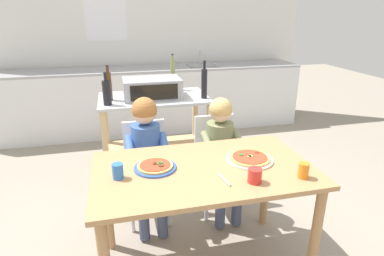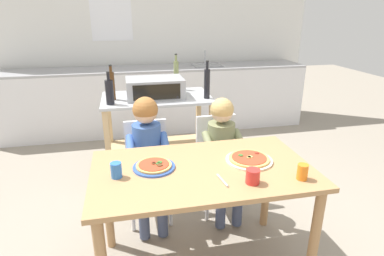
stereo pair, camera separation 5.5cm
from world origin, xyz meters
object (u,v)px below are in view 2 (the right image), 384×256
object	(u,v)px
pizza_plate_blue_rimmed	(154,166)
drinking_cup_orange	(302,172)
bottle_squat_spirits	(110,92)
child_in_olive_shirt	(223,144)
toaster_oven	(155,88)
pizza_plate_cream	(249,159)
bottle_tall_green_wine	(112,85)
drinking_cup_red	(253,176)
serving_spoon	(222,180)
dining_table	(202,183)
drinking_cup_blue	(116,170)
bottle_brown_beer	(207,83)
dining_chair_left	(148,163)
bottle_slim_sauce	(176,75)
kitchen_island_cart	(158,123)
dining_chair_right	(218,156)
child_in_blue_striped_shirt	(148,148)

from	to	relation	value
pizza_plate_blue_rimmed	drinking_cup_orange	size ratio (longest dim) A/B	2.81
bottle_squat_spirits	child_in_olive_shirt	size ratio (longest dim) A/B	0.30
toaster_oven	pizza_plate_blue_rimmed	xyz separation A→B (m)	(-0.15, -1.29, -0.19)
pizza_plate_cream	bottle_tall_green_wine	bearing A→B (deg)	123.02
drinking_cup_red	serving_spoon	world-z (taller)	drinking_cup_red
dining_table	drinking_cup_blue	size ratio (longest dim) A/B	14.66
bottle_brown_beer	dining_chair_left	distance (m)	0.98
bottle_slim_sauce	drinking_cup_red	world-z (taller)	bottle_slim_sauce
kitchen_island_cart	drinking_cup_blue	size ratio (longest dim) A/B	11.61
toaster_oven	dining_chair_left	bearing A→B (deg)	-102.45
serving_spoon	bottle_slim_sauce	bearing A→B (deg)	88.58
dining_chair_right	pizza_plate_blue_rimmed	distance (m)	0.91
pizza_plate_cream	toaster_oven	bearing A→B (deg)	109.00
bottle_tall_green_wine	pizza_plate_blue_rimmed	bearing A→B (deg)	-78.80
dining_chair_right	drinking_cup_orange	size ratio (longest dim) A/B	8.88
pizza_plate_cream	serving_spoon	size ratio (longest dim) A/B	2.13
toaster_oven	bottle_tall_green_wine	size ratio (longest dim) A/B	1.65
bottle_brown_beer	dining_chair_left	size ratio (longest dim) A/B	0.44
bottle_slim_sauce	dining_table	xyz separation A→B (m)	(-0.12, -1.63, -0.37)
dining_table	serving_spoon	world-z (taller)	serving_spoon
bottle_brown_beer	dining_table	size ratio (longest dim) A/B	0.27
drinking_cup_blue	serving_spoon	world-z (taller)	drinking_cup_blue
pizza_plate_blue_rimmed	serving_spoon	world-z (taller)	pizza_plate_blue_rimmed
serving_spoon	child_in_blue_striped_shirt	bearing A→B (deg)	115.95
child_in_blue_striped_shirt	drinking_cup_blue	size ratio (longest dim) A/B	11.33
bottle_slim_sauce	drinking_cup_orange	bearing A→B (deg)	-77.89
bottle_slim_sauce	pizza_plate_cream	bearing A→B (deg)	-82.99
bottle_slim_sauce	dining_chair_right	distance (m)	1.11
drinking_cup_red	child_in_blue_striped_shirt	bearing A→B (deg)	123.10
kitchen_island_cart	drinking_cup_orange	size ratio (longest dim) A/B	11.63
child_in_blue_striped_shirt	serving_spoon	distance (m)	0.83
kitchen_island_cart	bottle_tall_green_wine	distance (m)	0.59
bottle_tall_green_wine	dining_chair_right	distance (m)	1.20
kitchen_island_cart	child_in_olive_shirt	distance (m)	0.92
bottle_squat_spirits	dining_table	size ratio (longest dim) A/B	0.22
drinking_cup_blue	bottle_slim_sauce	bearing A→B (deg)	69.08
pizza_plate_cream	bottle_brown_beer	bearing A→B (deg)	88.62
dining_chair_right	drinking_cup_red	size ratio (longest dim) A/B	9.72
dining_chair_right	dining_chair_left	bearing A→B (deg)	-179.72
bottle_brown_beer	dining_chair_right	xyz separation A→B (m)	(-0.03, -0.52, -0.53)
dining_chair_right	drinking_cup_orange	bearing A→B (deg)	-77.52
bottle_tall_green_wine	child_in_blue_striped_shirt	bearing A→B (deg)	-72.05
pizza_plate_cream	drinking_cup_red	xyz separation A→B (m)	(-0.08, -0.26, 0.03)
child_in_blue_striped_shirt	pizza_plate_cream	world-z (taller)	child_in_blue_striped_shirt
dining_table	dining_chair_left	bearing A→B (deg)	113.16
bottle_squat_spirits	child_in_olive_shirt	xyz separation A→B (m)	(0.88, -0.62, -0.33)
bottle_tall_green_wine	drinking_cup_orange	bearing A→B (deg)	-56.35
bottle_brown_beer	child_in_olive_shirt	bearing A→B (deg)	-92.52
dining_chair_right	drinking_cup_red	xyz separation A→B (m)	(-0.08, -0.92, 0.31)
bottle_brown_beer	child_in_blue_striped_shirt	xyz separation A→B (m)	(-0.63, -0.64, -0.34)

